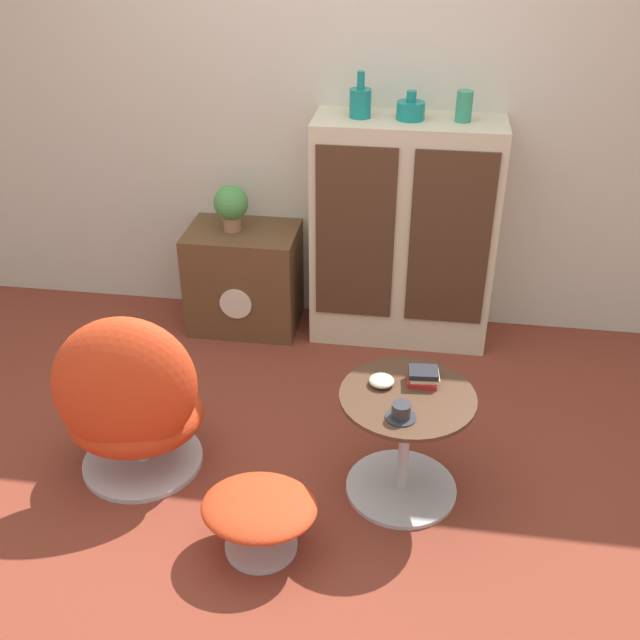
{
  "coord_description": "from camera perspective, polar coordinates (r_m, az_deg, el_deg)",
  "views": [
    {
      "loc": [
        0.51,
        -2.32,
        2.24
      ],
      "look_at": [
        0.1,
        0.5,
        0.55
      ],
      "focal_mm": 42.0,
      "sensor_mm": 36.0,
      "label": 1
    }
  ],
  "objects": [
    {
      "name": "ground_plane",
      "position": [
        3.26,
        -3.05,
        -12.72
      ],
      "size": [
        12.0,
        12.0,
        0.0
      ],
      "primitive_type": "plane",
      "color": "brown"
    },
    {
      "name": "wall_back",
      "position": [
        4.03,
        0.9,
        17.2
      ],
      "size": [
        6.4,
        0.06,
        2.6
      ],
      "color": "beige",
      "rests_on": "ground_plane"
    },
    {
      "name": "sideboard",
      "position": [
        4.01,
        6.35,
        6.54
      ],
      "size": [
        0.95,
        0.39,
        1.22
      ],
      "color": "beige",
      "rests_on": "ground_plane"
    },
    {
      "name": "tv_console",
      "position": [
        4.25,
        -5.78,
        3.19
      ],
      "size": [
        0.6,
        0.44,
        0.58
      ],
      "color": "brown",
      "rests_on": "ground_plane"
    },
    {
      "name": "egg_chair",
      "position": [
        3.21,
        -14.2,
        -6.16
      ],
      "size": [
        0.67,
        0.64,
        0.8
      ],
      "color": "#B7B7BC",
      "rests_on": "ground_plane"
    },
    {
      "name": "ottoman",
      "position": [
        2.91,
        -4.64,
        -14.32
      ],
      "size": [
        0.44,
        0.37,
        0.25
      ],
      "color": "#B7B7BC",
      "rests_on": "ground_plane"
    },
    {
      "name": "coffee_table",
      "position": [
        3.1,
        6.46,
        -9.09
      ],
      "size": [
        0.54,
        0.54,
        0.5
      ],
      "color": "#B7B7BC",
      "rests_on": "ground_plane"
    },
    {
      "name": "vase_leftmost",
      "position": [
        3.81,
        3.09,
        16.28
      ],
      "size": [
        0.11,
        0.11,
        0.22
      ],
      "color": "#147A75",
      "rests_on": "sideboard"
    },
    {
      "name": "vase_inner_left",
      "position": [
        3.8,
        6.92,
        15.63
      ],
      "size": [
        0.14,
        0.14,
        0.14
      ],
      "color": "#147A75",
      "rests_on": "sideboard"
    },
    {
      "name": "vase_inner_right",
      "position": [
        3.79,
        10.92,
        15.7
      ],
      "size": [
        0.08,
        0.08,
        0.15
      ],
      "color": "#2D8E6B",
      "rests_on": "sideboard"
    },
    {
      "name": "potted_plant",
      "position": [
        4.08,
        -6.79,
        8.71
      ],
      "size": [
        0.19,
        0.19,
        0.25
      ],
      "color": "#996B4C",
      "rests_on": "tv_console"
    },
    {
      "name": "teacup",
      "position": [
        2.83,
        6.2,
        -6.99
      ],
      "size": [
        0.12,
        0.12,
        0.06
      ],
      "color": "#2D2D33",
      "rests_on": "coffee_table"
    },
    {
      "name": "book_stack",
      "position": [
        3.02,
        7.88,
        -4.27
      ],
      "size": [
        0.13,
        0.11,
        0.06
      ],
      "color": "red",
      "rests_on": "coffee_table"
    },
    {
      "name": "bowl",
      "position": [
        3.0,
        4.71,
        -4.63
      ],
      "size": [
        0.1,
        0.1,
        0.04
      ],
      "color": "beige",
      "rests_on": "coffee_table"
    }
  ]
}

